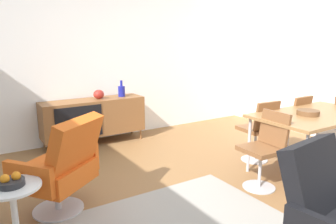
# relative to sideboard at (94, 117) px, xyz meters

# --- Properties ---
(ground_plane) EXTENTS (8.32, 8.32, 0.00)m
(ground_plane) POSITION_rel_sideboard_xyz_m (0.18, -2.30, -0.44)
(ground_plane) COLOR olive
(wall_back) EXTENTS (6.80, 0.12, 2.80)m
(wall_back) POSITION_rel_sideboard_xyz_m (0.18, 0.30, 0.96)
(wall_back) COLOR white
(wall_back) RESTS_ON ground_plane
(sideboard) EXTENTS (1.60, 0.45, 0.72)m
(sideboard) POSITION_rel_sideboard_xyz_m (0.00, 0.00, 0.00)
(sideboard) COLOR brown
(sideboard) RESTS_ON ground_plane
(vase_cobalt) EXTENTS (0.11, 0.11, 0.27)m
(vase_cobalt) POSITION_rel_sideboard_xyz_m (0.50, 0.00, 0.37)
(vase_cobalt) COLOR navy
(vase_cobalt) RESTS_ON sideboard
(vase_sculptural_dark) EXTENTS (0.17, 0.17, 0.14)m
(vase_sculptural_dark) POSITION_rel_sideboard_xyz_m (0.10, 0.00, 0.35)
(vase_sculptural_dark) COLOR maroon
(vase_sculptural_dark) RESTS_ON sideboard
(dining_table) EXTENTS (1.60, 0.90, 0.74)m
(dining_table) POSITION_rel_sideboard_xyz_m (1.96, -2.52, 0.26)
(dining_table) COLOR olive
(dining_table) RESTS_ON ground_plane
(wooden_bowl_on_table) EXTENTS (0.26, 0.26, 0.06)m
(wooden_bowl_on_table) POSITION_rel_sideboard_xyz_m (1.79, -2.52, 0.33)
(wooden_bowl_on_table) COLOR brown
(wooden_bowl_on_table) RESTS_ON dining_table
(dining_chair_back_left) EXTENTS (0.43, 0.45, 0.86)m
(dining_chair_back_left) POSITION_rel_sideboard_xyz_m (1.60, -1.96, 0.03)
(dining_chair_back_left) COLOR brown
(dining_chair_back_left) RESTS_ON ground_plane
(dining_chair_near_window) EXTENTS (0.44, 0.42, 0.86)m
(dining_chair_near_window) POSITION_rel_sideboard_xyz_m (1.07, -2.52, 0.03)
(dining_chair_near_window) COLOR brown
(dining_chair_near_window) RESTS_ON ground_plane
(dining_chair_back_right) EXTENTS (0.41, 0.44, 0.86)m
(dining_chair_back_right) POSITION_rel_sideboard_xyz_m (2.31, -1.96, 0.03)
(dining_chair_back_right) COLOR brown
(dining_chair_back_right) RESTS_ON ground_plane
(lounge_chair_red) EXTENTS (0.90, 0.90, 0.95)m
(lounge_chair_red) POSITION_rel_sideboard_xyz_m (-0.97, -1.86, 0.03)
(lounge_chair_red) COLOR #D85919
(lounge_chair_red) RESTS_ON ground_plane
(side_table_round) EXTENTS (0.44, 0.44, 0.52)m
(side_table_round) POSITION_rel_sideboard_xyz_m (-1.43, -2.20, -0.12)
(side_table_round) COLOR white
(side_table_round) RESTS_ON ground_plane
(fruit_bowl) EXTENTS (0.20, 0.20, 0.11)m
(fruit_bowl) POSITION_rel_sideboard_xyz_m (-1.43, -2.20, 0.12)
(fruit_bowl) COLOR #262628
(fruit_bowl) RESTS_ON side_table_round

